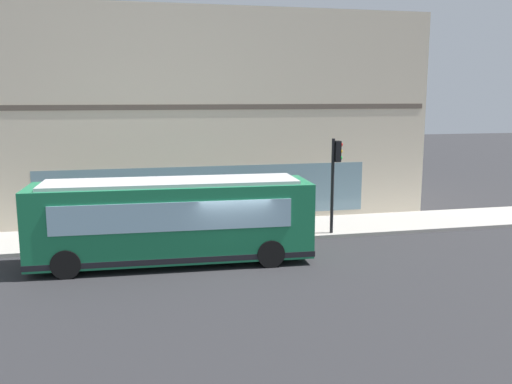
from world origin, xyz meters
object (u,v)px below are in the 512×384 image
(fire_hydrant, at_px, (266,219))
(pedestrian_by_light_pole, at_px, (305,209))
(traffic_light_near_corner, at_px, (335,168))
(pedestrian_walking_along_curb, at_px, (119,216))
(newspaper_vending_box, at_px, (95,227))
(city_bus_nearside, at_px, (172,221))

(fire_hydrant, bearing_deg, pedestrian_by_light_pole, -125.49)
(traffic_light_near_corner, height_order, pedestrian_walking_along_curb, traffic_light_near_corner)
(fire_hydrant, xyz_separation_m, pedestrian_by_light_pole, (-1.08, -1.52, 0.62))
(traffic_light_near_corner, xyz_separation_m, fire_hydrant, (1.70, 2.65, -2.50))
(newspaper_vending_box, bearing_deg, pedestrian_by_light_pole, -94.67)
(city_bus_nearside, height_order, pedestrian_walking_along_curb, city_bus_nearside)
(traffic_light_near_corner, height_order, pedestrian_by_light_pole, traffic_light_near_corner)
(fire_hydrant, bearing_deg, traffic_light_near_corner, -122.70)
(pedestrian_by_light_pole, bearing_deg, fire_hydrant, 54.51)
(fire_hydrant, distance_m, pedestrian_by_light_pole, 1.97)
(pedestrian_by_light_pole, relative_size, pedestrian_walking_along_curb, 1.02)
(pedestrian_by_light_pole, xyz_separation_m, newspaper_vending_box, (0.73, 8.98, -0.52))
(fire_hydrant, relative_size, pedestrian_by_light_pole, 0.44)
(pedestrian_walking_along_curb, distance_m, newspaper_vending_box, 1.14)
(fire_hydrant, relative_size, pedestrian_walking_along_curb, 0.44)
(city_bus_nearside, height_order, newspaper_vending_box, city_bus_nearside)
(traffic_light_near_corner, bearing_deg, newspaper_vending_box, 82.40)
(pedestrian_walking_along_curb, xyz_separation_m, newspaper_vending_box, (0.22, 1.00, -0.50))
(city_bus_nearside, bearing_deg, newspaper_vending_box, 38.46)
(traffic_light_near_corner, distance_m, pedestrian_by_light_pole, 2.28)
(newspaper_vending_box, bearing_deg, city_bus_nearside, -141.54)
(traffic_light_near_corner, relative_size, fire_hydrant, 5.56)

